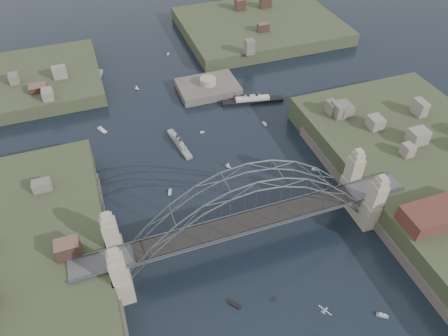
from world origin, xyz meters
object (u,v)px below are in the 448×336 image
(naval_cruiser_near, at_px, (179,143))
(ocean_liner, at_px, (252,101))
(wharf_shed, at_px, (442,213))
(naval_cruiser_far, at_px, (96,81))
(bridge, at_px, (250,211))
(fort_island, at_px, (208,92))

(naval_cruiser_near, height_order, ocean_liner, ocean_liner)
(wharf_shed, distance_m, naval_cruiser_far, 126.20)
(naval_cruiser_near, xyz_separation_m, ocean_liner, (31.16, 14.53, 0.12))
(bridge, distance_m, fort_island, 72.14)
(ocean_liner, bearing_deg, bridge, -113.33)
(bridge, relative_size, wharf_shed, 4.20)
(fort_island, relative_size, ocean_liner, 0.98)
(wharf_shed, bearing_deg, naval_cruiser_near, 131.56)
(bridge, distance_m, wharf_shed, 46.23)
(fort_island, distance_m, naval_cruiser_near, 32.82)
(wharf_shed, relative_size, ocean_liner, 0.89)
(bridge, relative_size, fort_island, 3.82)
(wharf_shed, height_order, naval_cruiser_near, wharf_shed)
(wharf_shed, bearing_deg, fort_island, 110.85)
(bridge, height_order, fort_island, bridge)
(wharf_shed, xyz_separation_m, naval_cruiser_near, (-50.41, 56.85, -9.27))
(naval_cruiser_near, relative_size, naval_cruiser_far, 0.99)
(fort_island, distance_m, naval_cruiser_far, 43.84)
(bridge, distance_m, ocean_liner, 63.54)
(wharf_shed, relative_size, naval_cruiser_near, 1.27)
(naval_cruiser_near, height_order, naval_cruiser_far, naval_cruiser_far)
(naval_cruiser_far, bearing_deg, naval_cruiser_near, -66.32)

